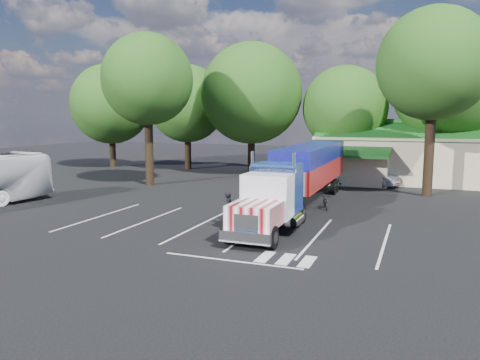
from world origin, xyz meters
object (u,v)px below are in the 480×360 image
(woman, at_px, (229,209))
(silver_sedan, at_px, (371,177))
(semi_truck, at_px, (303,172))
(bicycle, at_px, (326,202))

(woman, height_order, silver_sedan, woman)
(semi_truck, bearing_deg, silver_sedan, 74.47)
(bicycle, height_order, silver_sedan, silver_sedan)
(woman, relative_size, bicycle, 1.07)
(woman, bearing_deg, silver_sedan, -40.31)
(semi_truck, height_order, woman, semi_truck)
(semi_truck, height_order, silver_sedan, semi_truck)
(semi_truck, distance_m, silver_sedan, 11.81)
(semi_truck, relative_size, silver_sedan, 4.21)
(semi_truck, xyz_separation_m, woman, (-2.40, -6.46, -1.35))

